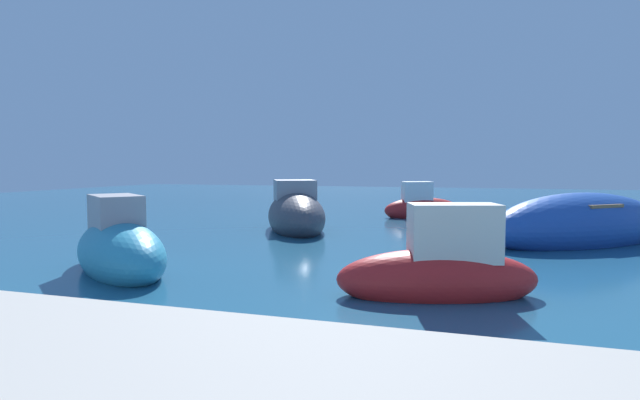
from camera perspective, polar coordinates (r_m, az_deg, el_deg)
The scene contains 5 objects.
moored_boat_2 at distance 10.19m, azimuth -21.87°, elevation -5.23°, with size 3.57×3.23×1.72m.
moored_boat_3 at distance 15.51m, azimuth -2.77°, elevation -1.63°, with size 3.41×4.53×1.89m.
moored_boat_5 at distance 14.43m, azimuth 27.59°, elevation -2.58°, with size 5.45×4.96×1.69m.
moored_boat_7 at distance 19.59m, azimuth 11.57°, elevation -0.88°, with size 3.20×2.16×1.61m.
moored_boat_9 at distance 7.91m, azimuth 13.55°, elevation -7.78°, with size 3.24×1.89×1.63m.
Camera 1 is at (-6.90, -6.53, 2.00)m, focal length 28.05 mm.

